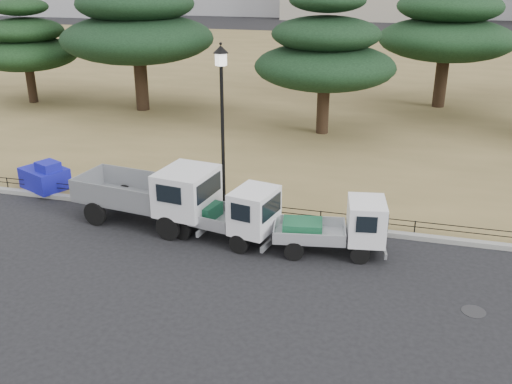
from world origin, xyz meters
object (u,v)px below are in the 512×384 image
(truck_kei_front, at_px, (230,213))
(tarp_pile, at_px, (45,177))
(truck_large, at_px, (153,192))
(truck_kei_rear, at_px, (338,227))
(street_lamp, at_px, (222,103))

(truck_kei_front, distance_m, tarp_pile, 8.24)
(tarp_pile, bearing_deg, truck_large, -16.81)
(truck_kei_rear, relative_size, tarp_pile, 1.68)
(truck_kei_front, bearing_deg, truck_kei_rear, 12.12)
(truck_kei_rear, bearing_deg, truck_large, 166.65)
(truck_kei_front, distance_m, street_lamp, 3.62)
(truck_large, height_order, tarp_pile, truck_large)
(street_lamp, relative_size, tarp_pile, 2.75)
(truck_kei_front, bearing_deg, truck_large, -178.07)
(truck_large, bearing_deg, tarp_pile, 171.05)
(truck_kei_front, xyz_separation_m, tarp_pile, (-7.97, 2.05, -0.31))
(truck_kei_front, distance_m, truck_kei_rear, 3.35)
(street_lamp, bearing_deg, truck_kei_front, -66.62)
(truck_kei_rear, distance_m, tarp_pile, 11.51)
(street_lamp, xyz_separation_m, tarp_pile, (-7.17, 0.20, -3.32))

